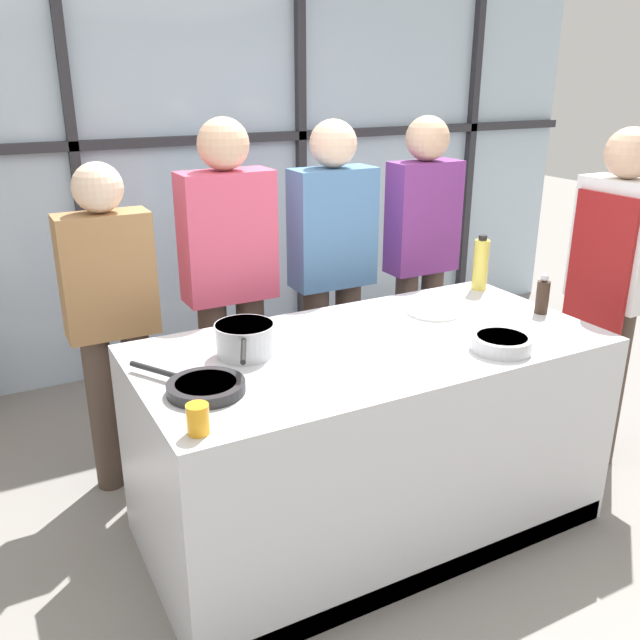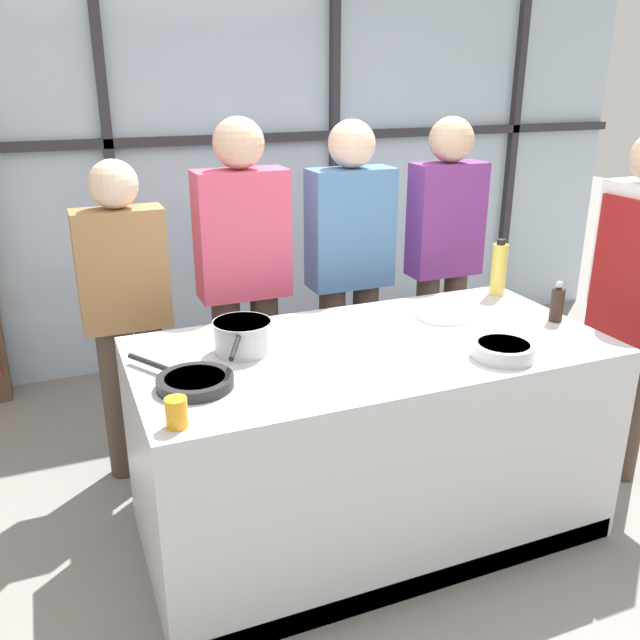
# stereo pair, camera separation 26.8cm
# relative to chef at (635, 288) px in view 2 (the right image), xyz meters

# --- Properties ---
(ground_plane) EXTENTS (18.00, 18.00, 0.00)m
(ground_plane) POSITION_rel_chef_xyz_m (-1.38, 0.03, -0.99)
(ground_plane) COLOR gray
(back_window_wall) EXTENTS (6.40, 0.10, 2.80)m
(back_window_wall) POSITION_rel_chef_xyz_m (-1.38, 2.26, 0.41)
(back_window_wall) COLOR silver
(back_window_wall) RESTS_ON ground_plane
(demo_island) EXTENTS (1.97, 0.97, 0.90)m
(demo_island) POSITION_rel_chef_xyz_m (-1.39, 0.03, -0.54)
(demo_island) COLOR silver
(demo_island) RESTS_ON ground_plane
(chef) EXTENTS (0.24, 0.42, 1.72)m
(chef) POSITION_rel_chef_xyz_m (0.00, 0.00, 0.00)
(chef) COLOR #47382D
(chef) RESTS_ON ground_plane
(spectator_far_left) EXTENTS (0.41, 0.22, 1.60)m
(spectator_far_left) POSITION_rel_chef_xyz_m (-2.27, 0.90, -0.08)
(spectator_far_left) COLOR #47382D
(spectator_far_left) RESTS_ON ground_plane
(spectator_center_left) EXTENTS (0.46, 0.25, 1.77)m
(spectator_center_left) POSITION_rel_chef_xyz_m (-1.68, 0.90, 0.02)
(spectator_center_left) COLOR #47382D
(spectator_center_left) RESTS_ON ground_plane
(spectator_center_right) EXTENTS (0.45, 0.24, 1.74)m
(spectator_center_right) POSITION_rel_chef_xyz_m (-1.09, 0.90, 0.00)
(spectator_center_right) COLOR #47382D
(spectator_center_right) RESTS_ON ground_plane
(spectator_far_right) EXTENTS (0.41, 0.24, 1.74)m
(spectator_far_right) POSITION_rel_chef_xyz_m (-0.50, 0.90, 0.02)
(spectator_far_right) COLOR #47382D
(spectator_far_right) RESTS_ON ground_plane
(frying_pan) EXTENTS (0.33, 0.45, 0.04)m
(frying_pan) POSITION_rel_chef_xyz_m (-2.16, -0.08, -0.07)
(frying_pan) COLOR #232326
(frying_pan) RESTS_ON demo_island
(saucepan) EXTENTS (0.25, 0.42, 0.13)m
(saucepan) POSITION_rel_chef_xyz_m (-1.90, 0.16, -0.02)
(saucepan) COLOR silver
(saucepan) RESTS_ON demo_island
(white_plate) EXTENTS (0.25, 0.25, 0.01)m
(white_plate) POSITION_rel_chef_xyz_m (-0.94, 0.20, -0.08)
(white_plate) COLOR white
(white_plate) RESTS_ON demo_island
(mixing_bowl) EXTENTS (0.25, 0.25, 0.06)m
(mixing_bowl) POSITION_rel_chef_xyz_m (-0.97, -0.29, -0.06)
(mixing_bowl) COLOR silver
(mixing_bowl) RESTS_ON demo_island
(oil_bottle) EXTENTS (0.08, 0.08, 0.28)m
(oil_bottle) POSITION_rel_chef_xyz_m (-0.50, 0.40, 0.04)
(oil_bottle) COLOR #E0CC4C
(oil_bottle) RESTS_ON demo_island
(pepper_grinder) EXTENTS (0.06, 0.06, 0.19)m
(pepper_grinder) POSITION_rel_chef_xyz_m (-0.49, -0.03, -0.01)
(pepper_grinder) COLOR #332319
(pepper_grinder) RESTS_ON demo_island
(juice_glass_near) EXTENTS (0.07, 0.07, 0.10)m
(juice_glass_near) POSITION_rel_chef_xyz_m (-2.27, -0.35, -0.04)
(juice_glass_near) COLOR orange
(juice_glass_near) RESTS_ON demo_island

